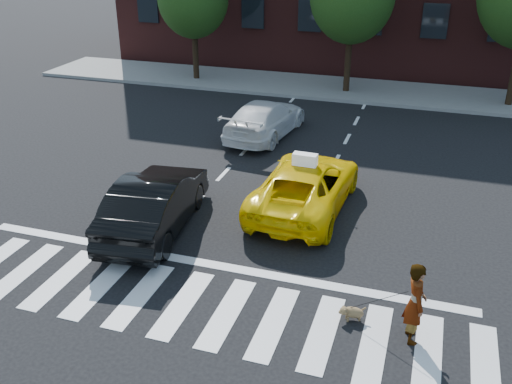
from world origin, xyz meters
TOP-DOWN VIEW (x-y plane):
  - ground at (0.00, 0.00)m, footprint 120.00×120.00m
  - crosswalk at (0.00, 0.00)m, footprint 13.00×2.40m
  - stop_line at (0.00, 1.60)m, footprint 12.00×0.30m
  - sidewalk_far at (0.00, 17.50)m, footprint 30.00×4.00m
  - taxi at (1.40, 5.15)m, footprint 2.45×5.01m
  - black_sedan at (-2.00, 2.79)m, footprint 2.14×4.73m
  - white_suv at (-1.40, 10.43)m, footprint 2.31×4.73m
  - woman at (4.65, 0.36)m, footprint 0.55×0.70m
  - dog at (3.46, 0.57)m, footprint 0.54×0.38m
  - taxi_sign at (1.40, 4.95)m, footprint 0.66×0.30m

SIDE VIEW (x-z plane):
  - ground at x=0.00m, z-range 0.00..0.00m
  - crosswalk at x=0.00m, z-range 0.00..0.01m
  - stop_line at x=0.00m, z-range 0.00..0.01m
  - sidewalk_far at x=0.00m, z-range 0.00..0.15m
  - dog at x=3.46m, z-range 0.03..0.35m
  - white_suv at x=-1.40m, z-range 0.00..1.33m
  - taxi at x=1.40m, z-range 0.00..1.37m
  - black_sedan at x=-2.00m, z-range 0.00..1.51m
  - woman at x=4.65m, z-range 0.00..1.68m
  - taxi_sign at x=1.40m, z-range 1.37..1.69m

